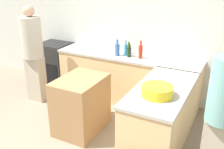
# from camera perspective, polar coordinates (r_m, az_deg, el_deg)

# --- Properties ---
(wall_back) EXTENTS (8.00, 0.06, 2.70)m
(wall_back) POSITION_cam_1_polar(r_m,az_deg,el_deg) (4.98, 5.11, 10.12)
(wall_back) COLOR silver
(wall_back) RESTS_ON ground_plane
(counter_back) EXTENTS (2.68, 0.65, 0.91)m
(counter_back) POSITION_cam_1_polar(r_m,az_deg,el_deg) (4.95, 3.24, -0.79)
(counter_back) COLOR #D6B27A
(counter_back) RESTS_ON ground_plane
(counter_peninsula) EXTENTS (0.69, 1.54, 0.91)m
(counter_peninsula) POSITION_cam_1_polar(r_m,az_deg,el_deg) (3.74, 10.53, -9.10)
(counter_peninsula) COLOR #D6B27A
(counter_peninsula) RESTS_ON ground_plane
(range_oven) EXTENTS (0.69, 0.63, 0.92)m
(range_oven) POSITION_cam_1_polar(r_m,az_deg,el_deg) (5.79, -12.19, 2.22)
(range_oven) COLOR black
(range_oven) RESTS_ON ground_plane
(island_table) EXTENTS (0.61, 0.82, 0.86)m
(island_table) POSITION_cam_1_polar(r_m,az_deg,el_deg) (4.07, -6.74, -6.54)
(island_table) COLOR #997047
(island_table) RESTS_ON ground_plane
(mixing_bowl) EXTENTS (0.39, 0.39, 0.13)m
(mixing_bowl) POSITION_cam_1_polar(r_m,az_deg,el_deg) (3.27, 9.83, -3.53)
(mixing_bowl) COLOR yellow
(mixing_bowl) RESTS_ON counter_peninsula
(water_bottle_blue) EXTENTS (0.09, 0.09, 0.30)m
(water_bottle_blue) POSITION_cam_1_polar(r_m,az_deg,el_deg) (4.74, 1.15, 5.53)
(water_bottle_blue) COLOR #386BB7
(water_bottle_blue) RESTS_ON counter_back
(wine_bottle_dark) EXTENTS (0.07, 0.07, 0.24)m
(wine_bottle_dark) POSITION_cam_1_polar(r_m,az_deg,el_deg) (4.68, 3.77, 5.00)
(wine_bottle_dark) COLOR black
(wine_bottle_dark) RESTS_ON counter_back
(olive_oil_bottle) EXTENTS (0.09, 0.09, 0.22)m
(olive_oil_bottle) POSITION_cam_1_polar(r_m,az_deg,el_deg) (4.89, 3.64, 5.62)
(olive_oil_bottle) COLOR #475B1E
(olive_oil_bottle) RESTS_ON counter_back
(dish_soap_bottle) EXTENTS (0.06, 0.06, 0.28)m
(dish_soap_bottle) POSITION_cam_1_polar(r_m,az_deg,el_deg) (4.74, 2.99, 5.45)
(dish_soap_bottle) COLOR #338CBF
(dish_soap_bottle) RESTS_ON counter_back
(hot_sauce_bottle) EXTENTS (0.07, 0.07, 0.32)m
(hot_sauce_bottle) POSITION_cam_1_polar(r_m,az_deg,el_deg) (4.61, 6.24, 5.04)
(hot_sauce_bottle) COLOR red
(hot_sauce_bottle) RESTS_ON counter_back
(person_by_range) EXTENTS (0.37, 0.37, 1.80)m
(person_by_range) POSITION_cam_1_polar(r_m,az_deg,el_deg) (5.00, -16.80, 4.85)
(person_by_range) COLOR #ADA38E
(person_by_range) RESTS_ON ground_plane
(person_at_peninsula) EXTENTS (0.34, 0.34, 1.76)m
(person_at_peninsula) POSITION_cam_1_polar(r_m,az_deg,el_deg) (3.05, 22.80, -7.42)
(person_at_peninsula) COLOR #ADA38E
(person_at_peninsula) RESTS_ON ground_plane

